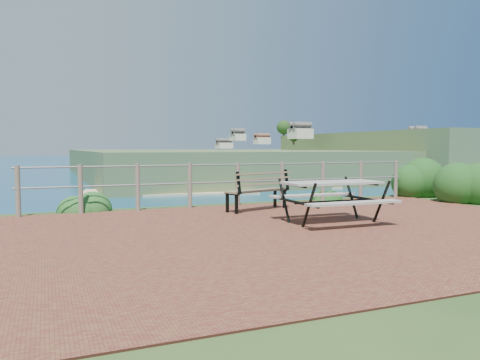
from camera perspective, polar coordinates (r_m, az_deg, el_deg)
The scene contains 10 objects.
ground at distance 7.88m, azimuth 9.11°, elevation -6.01°, with size 10.00×7.00×0.12m, color brown.
ocean at distance 206.64m, azimuth -21.59°, elevation 3.34°, with size 1200.00×1200.00×0.00m, color #15537F.
safety_railing at distance 10.78m, azimuth -0.27°, elevation -0.20°, with size 9.40×0.10×1.00m.
distant_bay at distance 274.16m, azimuth 17.60°, elevation 3.21°, with size 290.00×232.36×24.00m.
picnic_table at distance 8.51m, azimuth 11.15°, elevation -2.09°, with size 1.76×1.51×0.74m.
park_bench at distance 9.99m, azimuth 2.07°, elevation -0.56°, with size 1.57×0.86×0.86m.
shrub_right_front at distance 12.89m, azimuth 26.95°, elevation -2.51°, with size 1.22×1.22×1.74m, color #133F15.
shrub_right_edge at distance 13.80m, azimuth 20.12°, elevation -1.91°, with size 1.26×1.26×1.79m, color #133F15.
shrub_lip_west at distance 10.56m, azimuth -18.75°, elevation -3.63°, with size 0.82×0.82×0.58m, color #225A22.
shrub_lip_east at distance 12.37m, azimuth 10.32°, elevation -2.39°, with size 0.74×0.74×0.47m, color #133F15.
Camera 1 is at (-4.10, -6.59, 1.36)m, focal length 35.00 mm.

